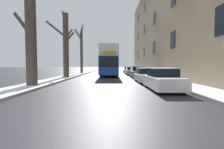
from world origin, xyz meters
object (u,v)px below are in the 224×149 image
Objects in this scene: oncoming_van at (104,67)px; parked_car_0 at (162,80)px; bare_tree_left_1 at (65,44)px; pedestrian_left_sidewalk at (66,69)px; double_decker_bus at (109,60)px; parked_car_4 at (128,70)px; parked_car_3 at (131,71)px; bare_tree_left_0 at (30,41)px; parked_car_2 at (137,72)px; bare_tree_left_2 at (81,50)px; parked_car_1 at (146,75)px.

parked_car_0 is at bearing -80.86° from oncoming_van.
bare_tree_left_1 is 4.17m from pedestrian_left_sidewalk.
double_decker_bus is at bearing -84.62° from oncoming_van.
double_decker_bus reaches higher than parked_car_4.
pedestrian_left_sidewalk reaches higher than parked_car_3.
parked_car_3 is (0.00, 17.41, -0.02)m from parked_car_0.
bare_tree_left_0 reaches higher than parked_car_2.
parked_car_2 is (9.01, 9.53, -2.63)m from bare_tree_left_0.
parked_car_4 is (8.79, 2.46, -3.69)m from bare_tree_left_2.
pedestrian_left_sidewalk is at bearing 140.28° from parked_car_1.
parked_car_2 reaches higher than parked_car_3.
bare_tree_left_2 is at bearing 159.04° from parked_car_3.
bare_tree_left_2 is at bearing 112.93° from parked_car_0.
bare_tree_left_1 reaches higher than parked_car_2.
parked_car_2 is (3.64, -4.91, -1.74)m from double_decker_bus.
pedestrian_left_sidewalk is (-9.55, 7.94, 0.38)m from parked_car_1.
bare_tree_left_1 is at bearing 89.46° from bare_tree_left_0.
bare_tree_left_2 reaches higher than parked_car_2.
bare_tree_left_2 is at bearing 89.33° from bare_tree_left_0.
parked_car_0 is 0.85× the size of oncoming_van.
parked_car_1 is (8.93, -5.39, -3.62)m from bare_tree_left_1.
bare_tree_left_2 is 2.07× the size of parked_car_2.
bare_tree_left_2 reaches higher than oncoming_van.
oncoming_van reaches higher than parked_car_2.
parked_car_4 is 10.16m from oncoming_van.
bare_tree_left_0 is 19.28m from bare_tree_left_2.
double_decker_bus reaches higher than parked_car_3.
bare_tree_left_2 is 13.60m from parked_car_2.
oncoming_van is at bearing 134.31° from pedestrian_left_sidewalk.
double_decker_bus reaches higher than oncoming_van.
bare_tree_left_0 reaches higher than pedestrian_left_sidewalk.
parked_car_1 is (8.79, -15.56, -3.68)m from bare_tree_left_2.
pedestrian_left_sidewalk is at bearing -133.45° from parked_car_4.
pedestrian_left_sidewalk is at bearing -103.17° from oncoming_van.
parked_car_1 is 1.08× the size of parked_car_2.
parked_car_3 is (9.01, 15.89, -2.68)m from bare_tree_left_0.
bare_tree_left_1 is 11.80m from parked_car_3.
parked_car_1 is at bearing -90.00° from parked_car_2.
parked_car_0 is at bearing -49.89° from bare_tree_left_1.
parked_car_2 is at bearing -90.00° from parked_car_3.
bare_tree_left_2 reaches higher than double_decker_bus.
parked_car_4 is (0.00, 23.23, -0.04)m from parked_car_0.
bare_tree_left_0 reaches higher than oncoming_van.
oncoming_van is (-5.14, 31.98, 0.54)m from parked_car_0.
parked_car_1 is at bearing -60.55° from bare_tree_left_2.
parked_car_0 is 23.23m from parked_car_4.
bare_tree_left_0 is 1.49× the size of parked_car_2.
parked_car_1 reaches higher than parked_car_4.
bare_tree_left_0 is 18.46m from parked_car_3.
bare_tree_left_1 is at bearing -142.65° from parked_car_3.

